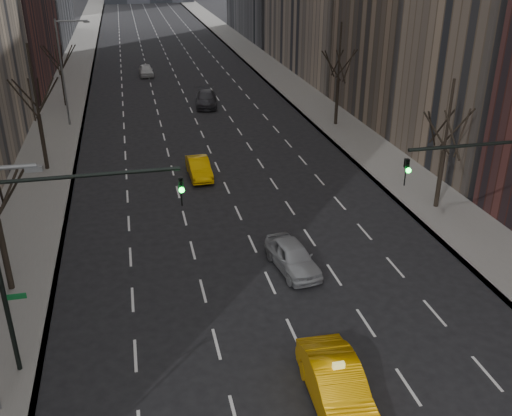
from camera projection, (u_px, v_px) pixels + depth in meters
sidewalk_left at (75, 70)px, 72.68m from camera, size 4.50×320.00×0.15m
sidewalk_right at (262, 62)px, 77.56m from camera, size 4.50×320.00×0.15m
tree_lw_c at (39, 116)px, 39.22m from camera, size 3.36×3.50×8.74m
tree_lw_d at (61, 71)px, 55.34m from camera, size 3.36×3.50×7.36m
tree_rw_b at (444, 151)px, 33.52m from camera, size 3.36×3.50×7.82m
tree_rw_c at (338, 80)px, 49.31m from camera, size 3.36×3.50×8.74m
traffic_mast_left at (45, 240)px, 19.73m from camera, size 6.69×0.39×8.00m
traffic_mast_right at (510, 194)px, 23.36m from camera, size 6.69×0.39×8.00m
streetlight_far at (65, 62)px, 48.51m from camera, size 2.83×0.22×9.00m
taxi_sedan at (337, 386)px, 19.84m from camera, size 1.86×5.00×1.63m
silver_sedan_ahead at (293, 256)px, 28.25m from camera, size 2.26×4.41×1.44m
far_taxi at (199, 168)px, 39.51m from camera, size 1.52×4.09×1.34m
far_suv_grey at (206, 99)px, 56.70m from camera, size 2.69×5.24×1.45m
far_car_white at (146, 70)px, 69.66m from camera, size 1.69×4.05×1.37m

